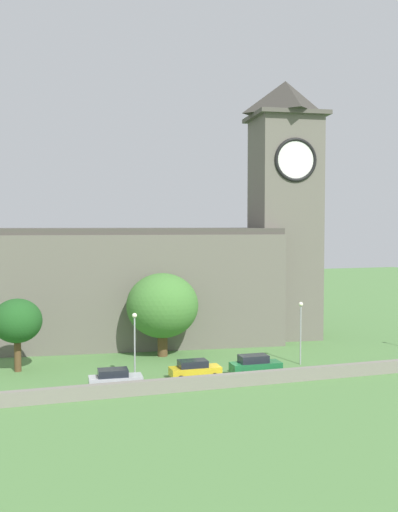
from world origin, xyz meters
TOP-DOWN VIEW (x-y plane):
  - ground_plane at (0.00, 15.00)m, footprint 200.00×200.00m
  - church at (0.05, 18.89)m, footprint 40.05×15.68m
  - quay_barrier at (0.00, -2.45)m, footprint 40.67×0.70m
  - car_silver at (-10.37, -0.04)m, footprint 4.61×2.41m
  - car_yellow at (-2.99, 1.02)m, footprint 4.60×2.15m
  - car_green at (2.69, 0.50)m, footprint 4.72×2.16m
  - streetlamp_west_mid at (-8.13, 2.53)m, footprint 0.44×0.44m
  - streetlamp_central at (8.66, 3.12)m, footprint 0.44×0.44m
  - tree_riverside_east at (-3.44, 10.92)m, footprint 7.56×7.56m
  - tree_by_tower at (-18.09, 8.70)m, footprint 4.65×4.65m

SIDE VIEW (x-z plane):
  - ground_plane at x=0.00m, z-range 0.00..0.00m
  - quay_barrier at x=0.00m, z-range 0.00..1.14m
  - car_silver at x=-10.37m, z-range 0.01..1.71m
  - car_yellow at x=-2.99m, z-range 0.01..1.72m
  - car_green at x=2.69m, z-range 0.01..1.91m
  - streetlamp_west_mid at x=-8.13m, z-range 1.09..7.08m
  - streetlamp_central at x=8.66m, z-range 1.12..7.34m
  - tree_by_tower at x=-18.09m, z-range 1.32..8.23m
  - tree_riverside_east at x=-3.44m, z-range 0.95..9.73m
  - church at x=0.05m, z-range -6.62..24.67m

